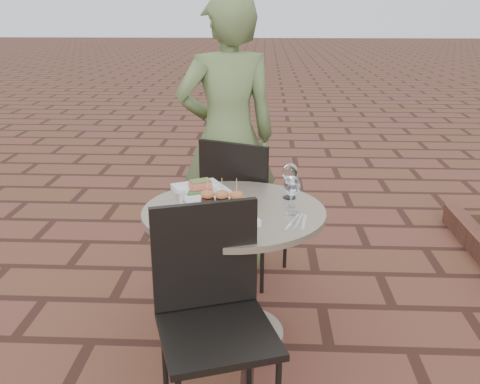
{
  "coord_description": "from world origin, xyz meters",
  "views": [
    {
      "loc": [
        0.07,
        -2.36,
        1.67
      ],
      "look_at": [
        -0.05,
        0.08,
        0.82
      ],
      "focal_mm": 40.0,
      "sensor_mm": 36.0,
      "label": 1
    }
  ],
  "objects_px": {
    "cafe_table": "(234,255)",
    "plate_salmon": "(201,189)",
    "plate_sliders": "(222,205)",
    "diner": "(228,138)",
    "plate_tuna": "(225,219)",
    "chair_far": "(241,200)",
    "chair_near": "(212,300)"
  },
  "relations": [
    {
      "from": "chair_far",
      "to": "plate_salmon",
      "type": "distance_m",
      "value": 0.49
    },
    {
      "from": "cafe_table",
      "to": "plate_sliders",
      "type": "bearing_deg",
      "value": -139.96
    },
    {
      "from": "plate_salmon",
      "to": "chair_near",
      "type": "bearing_deg",
      "value": -80.46
    },
    {
      "from": "chair_far",
      "to": "diner",
      "type": "distance_m",
      "value": 0.41
    },
    {
      "from": "diner",
      "to": "plate_salmon",
      "type": "bearing_deg",
      "value": 63.36
    },
    {
      "from": "cafe_table",
      "to": "plate_sliders",
      "type": "xyz_separation_m",
      "value": [
        -0.05,
        -0.05,
        0.28
      ]
    },
    {
      "from": "cafe_table",
      "to": "plate_tuna",
      "type": "relative_size",
      "value": 2.71
    },
    {
      "from": "chair_near",
      "to": "diner",
      "type": "xyz_separation_m",
      "value": [
        -0.03,
        1.41,
        0.34
      ]
    },
    {
      "from": "plate_tuna",
      "to": "plate_sliders",
      "type": "bearing_deg",
      "value": 101.19
    },
    {
      "from": "chair_near",
      "to": "diner",
      "type": "distance_m",
      "value": 1.45
    },
    {
      "from": "diner",
      "to": "plate_salmon",
      "type": "relative_size",
      "value": 5.18
    },
    {
      "from": "cafe_table",
      "to": "chair_far",
      "type": "xyz_separation_m",
      "value": [
        0.01,
        0.64,
        0.07
      ]
    },
    {
      "from": "plate_salmon",
      "to": "plate_tuna",
      "type": "bearing_deg",
      "value": -68.05
    },
    {
      "from": "chair_far",
      "to": "chair_near",
      "type": "relative_size",
      "value": 1.0
    },
    {
      "from": "chair_far",
      "to": "plate_salmon",
      "type": "bearing_deg",
      "value": 87.06
    },
    {
      "from": "cafe_table",
      "to": "plate_salmon",
      "type": "relative_size",
      "value": 2.64
    },
    {
      "from": "chair_near",
      "to": "diner",
      "type": "bearing_deg",
      "value": 72.73
    },
    {
      "from": "plate_tuna",
      "to": "chair_far",
      "type": "bearing_deg",
      "value": 87.44
    },
    {
      "from": "plate_sliders",
      "to": "diner",
      "type": "bearing_deg",
      "value": 92.28
    },
    {
      "from": "chair_far",
      "to": "plate_sliders",
      "type": "relative_size",
      "value": 3.32
    },
    {
      "from": "plate_salmon",
      "to": "diner",
      "type": "bearing_deg",
      "value": 80.51
    },
    {
      "from": "cafe_table",
      "to": "plate_tuna",
      "type": "height_order",
      "value": "plate_tuna"
    },
    {
      "from": "cafe_table",
      "to": "plate_sliders",
      "type": "height_order",
      "value": "plate_sliders"
    },
    {
      "from": "plate_salmon",
      "to": "plate_sliders",
      "type": "xyz_separation_m",
      "value": [
        0.14,
        -0.29,
        0.02
      ]
    },
    {
      "from": "cafe_table",
      "to": "chair_near",
      "type": "height_order",
      "value": "chair_near"
    },
    {
      "from": "chair_near",
      "to": "plate_sliders",
      "type": "height_order",
      "value": "chair_near"
    },
    {
      "from": "plate_sliders",
      "to": "plate_salmon",
      "type": "bearing_deg",
      "value": 115.95
    },
    {
      "from": "diner",
      "to": "plate_tuna",
      "type": "relative_size",
      "value": 5.32
    },
    {
      "from": "plate_tuna",
      "to": "plate_salmon",
      "type": "bearing_deg",
      "value": 111.95
    },
    {
      "from": "cafe_table",
      "to": "chair_near",
      "type": "relative_size",
      "value": 0.97
    },
    {
      "from": "plate_salmon",
      "to": "plate_tuna",
      "type": "distance_m",
      "value": 0.43
    },
    {
      "from": "cafe_table",
      "to": "chair_far",
      "type": "relative_size",
      "value": 0.97
    }
  ]
}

